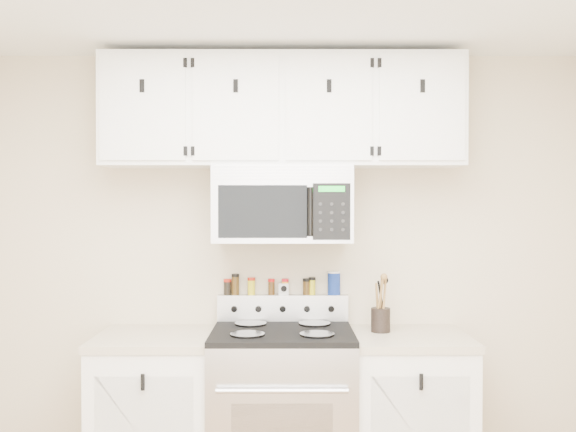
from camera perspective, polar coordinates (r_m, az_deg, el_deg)
The scene contains 16 objects.
back_wall at distance 3.79m, azimuth -0.47°, elevation -4.69°, with size 3.50×0.01×2.50m, color beige.
range at distance 3.64m, azimuth -0.50°, elevation -17.25°, with size 0.76×0.65×1.10m.
base_cabinet_left at distance 3.73m, azimuth -11.65°, elevation -17.19°, with size 0.64×0.62×0.92m.
base_cabinet_right at distance 3.73m, azimuth 10.68°, elevation -17.23°, with size 0.64×0.62×0.92m.
microwave at distance 3.58m, azimuth -0.48°, elevation 1.06°, with size 0.76×0.44×0.42m.
upper_cabinets at distance 3.64m, azimuth -0.49°, elevation 9.27°, with size 2.00×0.35×0.62m.
utensil_crock at distance 3.64m, azimuth 8.23°, elevation -8.96°, with size 0.11×0.11×0.31m.
kitchen_timer at distance 3.77m, azimuth -0.37°, elevation -6.50°, with size 0.06×0.05×0.07m, color silver.
salt_canister at distance 3.77m, azimuth 4.11°, elevation -5.96°, with size 0.07×0.07×0.14m.
spice_jar_0 at distance 3.78m, azimuth -5.40°, elevation -6.28°, with size 0.05×0.05×0.09m.
spice_jar_1 at distance 3.78m, azimuth -4.70°, elevation -6.07°, with size 0.04×0.04×0.12m.
spice_jar_2 at distance 3.77m, azimuth -3.28°, elevation -6.23°, with size 0.04×0.04×0.10m.
spice_jar_3 at distance 3.77m, azimuth -1.48°, elevation -6.30°, with size 0.04×0.04×0.09m.
spice_jar_4 at distance 3.77m, azimuth -0.25°, elevation -6.30°, with size 0.04×0.04×0.09m.
spice_jar_5 at distance 3.77m, azimuth 1.67°, elevation -6.28°, with size 0.05×0.05×0.09m.
spice_jar_6 at distance 3.77m, azimuth 2.15°, elevation -6.23°, with size 0.04×0.04×0.10m.
Camera 1 is at (0.02, -2.03, 1.63)m, focal length 40.00 mm.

